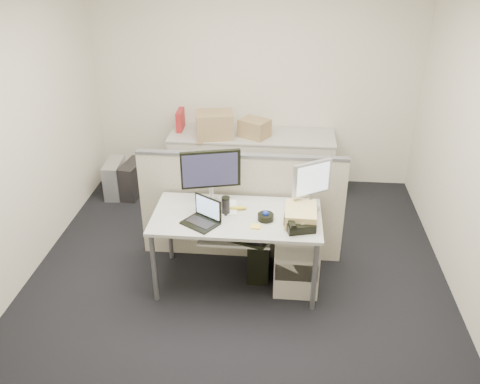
# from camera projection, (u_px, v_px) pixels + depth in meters

# --- Properties ---
(floor) EXTENTS (4.00, 4.50, 0.01)m
(floor) POSITION_uv_depth(u_px,v_px,m) (237.00, 282.00, 4.85)
(floor) COLOR black
(floor) RESTS_ON ground
(wall_back) EXTENTS (4.00, 0.02, 2.70)m
(wall_back) POSITION_uv_depth(u_px,v_px,m) (254.00, 78.00, 6.19)
(wall_back) COLOR silver
(wall_back) RESTS_ON ground
(wall_front) EXTENTS (4.00, 0.02, 2.70)m
(wall_front) POSITION_uv_depth(u_px,v_px,m) (187.00, 353.00, 2.24)
(wall_front) COLOR silver
(wall_front) RESTS_ON ground
(wall_left) EXTENTS (0.02, 4.50, 2.70)m
(wall_left) POSITION_uv_depth(u_px,v_px,m) (6.00, 143.00, 4.38)
(wall_left) COLOR silver
(wall_left) RESTS_ON ground
(desk) EXTENTS (1.50, 0.75, 0.73)m
(desk) POSITION_uv_depth(u_px,v_px,m) (237.00, 222.00, 4.54)
(desk) COLOR beige
(desk) RESTS_ON floor
(keyboard_tray) EXTENTS (0.62, 0.32, 0.02)m
(keyboard_tray) POSITION_uv_depth(u_px,v_px,m) (235.00, 237.00, 4.40)
(keyboard_tray) COLOR beige
(keyboard_tray) RESTS_ON desk
(drawer_pedestal) EXTENTS (0.40, 0.55, 0.65)m
(drawer_pedestal) POSITION_uv_depth(u_px,v_px,m) (296.00, 253.00, 4.70)
(drawer_pedestal) COLOR beige
(drawer_pedestal) RESTS_ON floor
(cubicle_partition) EXTENTS (2.00, 0.06, 1.10)m
(cubicle_partition) POSITION_uv_depth(u_px,v_px,m) (241.00, 208.00, 4.98)
(cubicle_partition) COLOR #A59989
(cubicle_partition) RESTS_ON floor
(back_counter) EXTENTS (2.00, 0.60, 0.72)m
(back_counter) POSITION_uv_depth(u_px,v_px,m) (252.00, 163.00, 6.38)
(back_counter) COLOR beige
(back_counter) RESTS_ON floor
(monitor_main) EXTENTS (0.57, 0.33, 0.54)m
(monitor_main) POSITION_uv_depth(u_px,v_px,m) (211.00, 178.00, 4.56)
(monitor_main) COLOR black
(monitor_main) RESTS_ON desk
(monitor_small) EXTENTS (0.42, 0.36, 0.46)m
(monitor_small) POSITION_uv_depth(u_px,v_px,m) (311.00, 186.00, 4.50)
(monitor_small) COLOR #B7B7BC
(monitor_small) RESTS_ON desk
(laptop) EXTENTS (0.36, 0.34, 0.22)m
(laptop) POSITION_uv_depth(u_px,v_px,m) (200.00, 213.00, 4.33)
(laptop) COLOR black
(laptop) RESTS_ON desk
(trackball) EXTENTS (0.18, 0.18, 0.05)m
(trackball) POSITION_uv_depth(u_px,v_px,m) (266.00, 217.00, 4.43)
(trackball) COLOR black
(trackball) RESTS_ON desk
(desk_phone) EXTENTS (0.28, 0.25, 0.07)m
(desk_phone) POSITION_uv_depth(u_px,v_px,m) (300.00, 225.00, 4.29)
(desk_phone) COLOR black
(desk_phone) RESTS_ON desk
(paper_stack) EXTENTS (0.24, 0.29, 0.01)m
(paper_stack) POSITION_uv_depth(u_px,v_px,m) (225.00, 208.00, 4.62)
(paper_stack) COLOR white
(paper_stack) RESTS_ON desk
(sticky_pad) EXTENTS (0.09, 0.09, 0.01)m
(sticky_pad) POSITION_uv_depth(u_px,v_px,m) (256.00, 226.00, 4.33)
(sticky_pad) COLOR yellow
(sticky_pad) RESTS_ON desk
(travel_mug) EXTENTS (0.09, 0.09, 0.16)m
(travel_mug) POSITION_uv_depth(u_px,v_px,m) (226.00, 206.00, 4.50)
(travel_mug) COLOR black
(travel_mug) RESTS_ON desk
(banana) EXTENTS (0.17, 0.06, 0.04)m
(banana) POSITION_uv_depth(u_px,v_px,m) (238.00, 208.00, 4.59)
(banana) COLOR yellow
(banana) RESTS_ON desk
(cellphone) EXTENTS (0.06, 0.10, 0.01)m
(cellphone) POSITION_uv_depth(u_px,v_px,m) (226.00, 211.00, 4.56)
(cellphone) COLOR black
(cellphone) RESTS_ON desk
(manila_folders) EXTENTS (0.27, 0.35, 0.13)m
(manila_folders) POSITION_uv_depth(u_px,v_px,m) (301.00, 215.00, 4.39)
(manila_folders) COLOR #E7D27B
(manila_folders) RESTS_ON desk
(keyboard) EXTENTS (0.53, 0.34, 0.03)m
(keyboard) POSITION_uv_depth(u_px,v_px,m) (240.00, 237.00, 4.35)
(keyboard) COLOR black
(keyboard) RESTS_ON keyboard_tray
(pc_tower_desk) EXTENTS (0.20, 0.50, 0.46)m
(pc_tower_desk) POSITION_uv_depth(u_px,v_px,m) (259.00, 250.00, 4.90)
(pc_tower_desk) COLOR black
(pc_tower_desk) RESTS_ON floor
(pc_tower_spare_dark) EXTENTS (0.25, 0.49, 0.43)m
(pc_tower_spare_dark) POSITION_uv_depth(u_px,v_px,m) (133.00, 179.00, 6.30)
(pc_tower_spare_dark) COLOR black
(pc_tower_spare_dark) RESTS_ON floor
(pc_tower_spare_silver) EXTENTS (0.22, 0.48, 0.44)m
(pc_tower_spare_silver) POSITION_uv_depth(u_px,v_px,m) (115.00, 178.00, 6.31)
(pc_tower_spare_silver) COLOR #B7B7BC
(pc_tower_spare_silver) RESTS_ON floor
(cardboard_box_left) EXTENTS (0.49, 0.41, 0.33)m
(cardboard_box_left) POSITION_uv_depth(u_px,v_px,m) (215.00, 126.00, 6.06)
(cardboard_box_left) COLOR tan
(cardboard_box_left) RESTS_ON back_counter
(cardboard_box_right) EXTENTS (0.41, 0.39, 0.24)m
(cardboard_box_right) POSITION_uv_depth(u_px,v_px,m) (254.00, 129.00, 6.09)
(cardboard_box_right) COLOR tan
(cardboard_box_right) RESTS_ON back_counter
(red_binder) EXTENTS (0.07, 0.29, 0.27)m
(red_binder) POSITION_uv_depth(u_px,v_px,m) (180.00, 121.00, 6.31)
(red_binder) COLOR #A41E20
(red_binder) RESTS_ON back_counter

